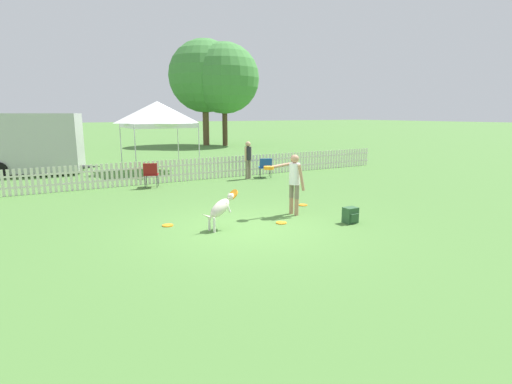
% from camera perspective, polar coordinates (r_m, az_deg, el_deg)
% --- Properties ---
extents(ground_plane, '(240.00, 240.00, 0.00)m').
position_cam_1_polar(ground_plane, '(9.29, -0.95, -5.11)').
color(ground_plane, '#4C7A38').
extents(handler_person, '(1.00, 0.55, 1.57)m').
position_cam_1_polar(handler_person, '(10.30, 5.26, 2.08)').
color(handler_person, tan).
rests_on(handler_person, ground_plane).
extents(leaping_dog, '(0.97, 0.38, 0.89)m').
position_cam_1_polar(leaping_dog, '(9.05, -5.03, -2.22)').
color(leaping_dog, beige).
rests_on(leaping_dog, ground_plane).
extents(frisbee_near_handler, '(0.26, 0.26, 0.02)m').
position_cam_1_polar(frisbee_near_handler, '(11.58, 6.71, -1.85)').
color(frisbee_near_handler, orange).
rests_on(frisbee_near_handler, ground_plane).
extents(frisbee_near_dog, '(0.26, 0.26, 0.02)m').
position_cam_1_polar(frisbee_near_dog, '(9.66, -12.49, -4.68)').
color(frisbee_near_dog, orange).
rests_on(frisbee_near_dog, ground_plane).
extents(frisbee_midfield, '(0.26, 0.26, 0.02)m').
position_cam_1_polar(frisbee_midfield, '(9.67, 3.63, -4.41)').
color(frisbee_midfield, orange).
rests_on(frisbee_midfield, ground_plane).
extents(backpack_on_grass, '(0.32, 0.29, 0.38)m').
position_cam_1_polar(backpack_on_grass, '(9.91, 13.35, -3.25)').
color(backpack_on_grass, '#2D5633').
rests_on(backpack_on_grass, ground_plane).
extents(picket_fence, '(21.56, 0.04, 0.87)m').
position_cam_1_polar(picket_fence, '(15.52, -13.55, 2.82)').
color(picket_fence, silver).
rests_on(picket_fence, ground_plane).
extents(folding_chair_blue_left, '(0.66, 0.67, 0.81)m').
position_cam_1_polar(folding_chair_blue_left, '(16.41, 1.35, 3.73)').
color(folding_chair_blue_left, '#333338').
rests_on(folding_chair_blue_left, ground_plane).
extents(folding_chair_center, '(0.64, 0.65, 0.89)m').
position_cam_1_polar(folding_chair_center, '(14.64, -14.79, 2.67)').
color(folding_chair_center, '#333338').
rests_on(folding_chair_center, ground_plane).
extents(canopy_tent_main, '(2.82, 2.82, 3.14)m').
position_cam_1_polar(canopy_tent_main, '(18.68, -13.90, 10.70)').
color(canopy_tent_main, silver).
rests_on(canopy_tent_main, ground_plane).
extents(spectator_standing, '(0.39, 0.27, 1.51)m').
position_cam_1_polar(spectator_standing, '(16.03, -1.14, 5.07)').
color(spectator_standing, '#7A705B').
rests_on(spectator_standing, ground_plane).
extents(equipment_trailer, '(5.65, 3.26, 2.61)m').
position_cam_1_polar(equipment_trailer, '(19.90, -30.61, 6.07)').
color(equipment_trailer, '#B7B7B7').
rests_on(equipment_trailer, ground_plane).
extents(tree_left_grove, '(5.58, 5.58, 8.15)m').
position_cam_1_polar(tree_left_grove, '(33.22, -4.56, 15.86)').
color(tree_left_grove, '#4C3823').
rests_on(tree_left_grove, ground_plane).
extents(tree_right_grove, '(5.82, 5.82, 8.48)m').
position_cam_1_polar(tree_right_grove, '(33.90, -7.33, 16.07)').
color(tree_right_grove, brown).
rests_on(tree_right_grove, ground_plane).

